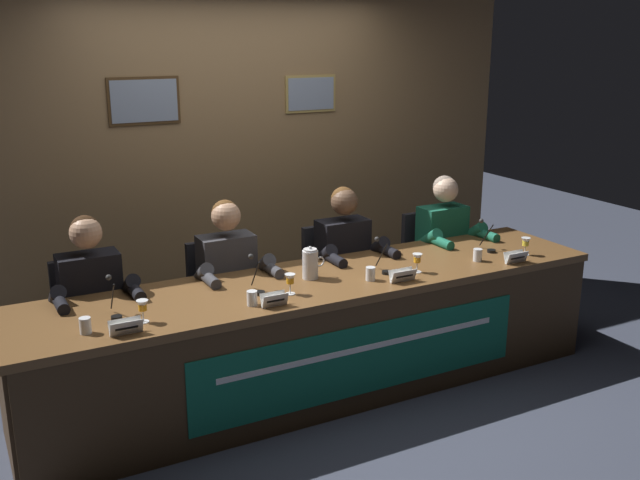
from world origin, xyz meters
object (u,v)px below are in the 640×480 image
Objects in this scene: panelist_center_left at (232,279)px; water_cup_center_right at (370,274)px; water_pitcher_central at (310,264)px; water_cup_far_left at (85,326)px; panelist_far_left at (94,301)px; juice_glass_center_right at (417,259)px; chair_far_left at (91,332)px; microphone_center_left at (257,281)px; chair_far_right at (431,271)px; panelist_center_right at (348,260)px; juice_glass_far_left at (143,307)px; nameplate_center_left at (274,300)px; water_cup_center_left at (252,299)px; nameplate_center_right at (403,275)px; conference_table at (329,319)px; microphone_far_left at (114,304)px; panelist_far_right at (448,244)px; chair_center_right at (334,288)px; microphone_far_right at (488,241)px; chair_center_left at (222,309)px; juice_glass_center_left at (290,280)px; nameplate_far_left at (126,327)px; water_cup_far_right at (478,256)px; juice_glass_far_right at (526,243)px; microphone_center_right at (383,261)px; nameplate_far_right at (516,257)px.

water_cup_center_right is (0.70, -0.58, 0.09)m from panelist_center_left.
water_cup_far_left is at bearing -170.61° from water_pitcher_central.
juice_glass_center_right is (1.92, -0.59, 0.14)m from panelist_far_left.
chair_far_left is at bearing 153.63° from water_cup_center_right.
microphone_center_left is 0.25× the size of chair_far_right.
microphone_center_left is 1.01m from panelist_center_right.
nameplate_center_left is at bearing -9.16° from juice_glass_far_left.
nameplate_center_right is (0.98, -0.06, 0.00)m from water_cup_center_left.
chair_far_right is at bearing 28.76° from conference_table.
water_cup_center_left reaches higher than nameplate_center_left.
water_cup_center_right is (0.71, 0.13, -0.00)m from nameplate_center_left.
nameplate_center_right is at bearing 0.94° from nameplate_center_left.
panelist_far_left is 1.68m from water_cup_center_right.
panelist_far_right reaches higher than microphone_far_left.
water_cup_center_right is (1.54, -0.13, -0.04)m from microphone_far_left.
microphone_far_right is (0.89, -0.63, 0.41)m from chair_center_right.
chair_center_right is (0.87, 0.00, 0.00)m from chair_center_left.
panelist_far_right is 1.42m from water_pitcher_central.
water_cup_center_left is 0.10× the size of chair_center_right.
panelist_far_right is (1.87, 0.64, -0.09)m from water_cup_center_left.
juice_glass_center_left reaches higher than nameplate_center_right.
water_pitcher_central is (-0.66, 0.22, 0.01)m from juice_glass_center_right.
water_pitcher_central reaches higher than juice_glass_center_left.
nameplate_far_left is at bearing -87.88° from panelist_far_left.
panelist_center_left is 1.11m from nameplate_center_right.
panelist_center_left is at bearing 88.41° from microphone_center_left.
water_cup_far_right is at bearing 4.71° from nameplate_center_left.
juice_glass_far_right reaches higher than nameplate_center_right.
panelist_center_right is at bearing 180.00° from panelist_far_right.
microphone_center_right is (1.70, -0.03, 0.00)m from microphone_far_left.
nameplate_center_left is 1.23× the size of juice_glass_center_right.
juice_glass_far_right is 0.57× the size of microphone_far_right.
juice_glass_far_right is at bearing -0.65° from juice_glass_far_left.
nameplate_far_right is at bearing -14.99° from water_pitcher_central.
microphone_center_left reaches higher than juice_glass_far_right.
juice_glass_center_left is at bearing 8.18° from nameplate_far_left.
conference_table is 1.14m from water_cup_far_right.
water_cup_center_left is 0.82m from water_cup_center_right.
panelist_far_right reaches higher than microphone_center_right.
chair_far_left is at bearing 166.61° from microphone_far_right.
juice_glass_far_right is at bearing -6.58° from water_cup_far_right.
chair_far_left is 10.38× the size of water_cup_center_left.
juice_glass_center_left is (0.15, -0.57, 0.14)m from panelist_center_left.
juice_glass_far_left is 2.50m from microphone_far_right.
water_cup_far_left is 1.00× the size of water_cup_far_right.
juice_glass_far_right is (1.07, -0.14, 0.01)m from microphone_center_right.
juice_glass_far_right is 0.59× the size of water_pitcher_central.
microphone_far_left is 0.83m from microphone_center_left.
nameplate_center_right is 0.14× the size of panelist_far_right.
microphone_center_right is (-0.19, 0.11, -0.01)m from juice_glass_center_right.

